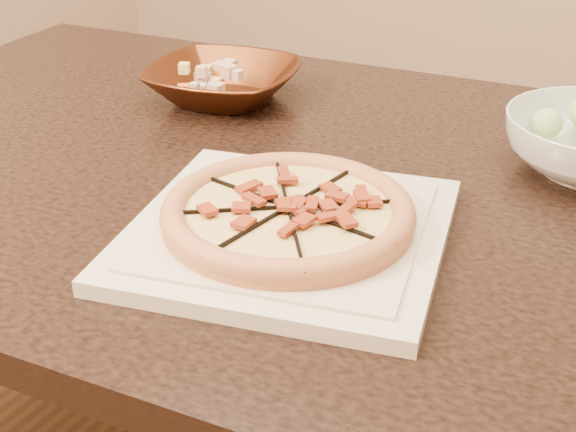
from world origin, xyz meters
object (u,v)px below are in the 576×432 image
dining_table (272,232)px  plate (288,232)px  pizza (288,213)px  bronze_bowl (223,83)px

dining_table → plate: bearing=-53.5°
plate → pizza: (-0.00, 0.00, 0.02)m
plate → bronze_bowl: (-0.31, 0.33, 0.02)m
dining_table → bronze_bowl: 0.29m
pizza → bronze_bowl: 0.45m
pizza → dining_table: bearing=126.5°
plate → bronze_bowl: size_ratio=1.75×
plate → pizza: 0.02m
dining_table → plate: 0.23m
dining_table → bronze_bowl: size_ratio=6.53×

